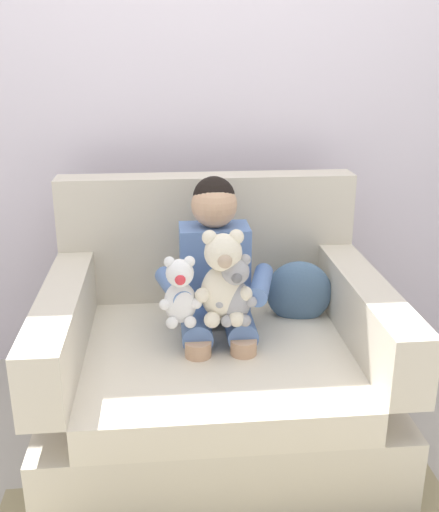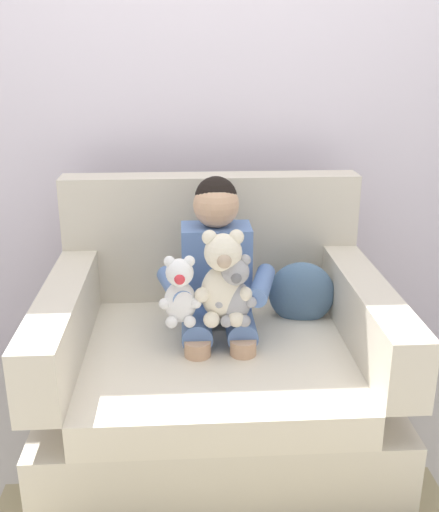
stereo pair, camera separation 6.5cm
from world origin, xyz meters
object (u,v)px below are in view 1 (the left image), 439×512
object	(u,v)px
plush_cream	(223,280)
throw_pillow	(299,292)
plush_white	(180,293)
plush_grey	(235,291)
seated_child	(216,279)
armchair	(215,361)

from	to	relation	value
plush_cream	throw_pillow	world-z (taller)	plush_cream
plush_white	plush_grey	world-z (taller)	plush_grey
plush_white	plush_grey	size ratio (longest dim) A/B	0.99
seated_child	plush_grey	bearing A→B (deg)	-72.66
plush_grey	throw_pillow	size ratio (longest dim) A/B	0.97
plush_white	throw_pillow	xyz separation A→B (m)	(0.48, 0.25, -0.12)
plush_cream	plush_grey	size ratio (longest dim) A/B	1.34
seated_child	plush_cream	xyz separation A→B (m)	(0.01, -0.14, 0.05)
armchair	seated_child	distance (m)	0.33
plush_white	plush_grey	distance (m)	0.19
plush_cream	throw_pillow	size ratio (longest dim) A/B	1.29
seated_child	throw_pillow	world-z (taller)	seated_child
plush_cream	throw_pillow	bearing A→B (deg)	16.46
armchair	plush_cream	size ratio (longest dim) A/B	3.63
seated_child	plush_white	xyz separation A→B (m)	(-0.14, -0.15, 0.01)
plush_cream	plush_grey	distance (m)	0.06
plush_cream	plush_white	world-z (taller)	plush_cream
throw_pillow	seated_child	bearing A→B (deg)	-163.42
plush_cream	plush_white	bearing A→B (deg)	163.27
plush_white	plush_grey	bearing A→B (deg)	-3.56
seated_child	throw_pillow	xyz separation A→B (m)	(0.34, 0.10, -0.11)
plush_grey	throw_pillow	bearing A→B (deg)	43.32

